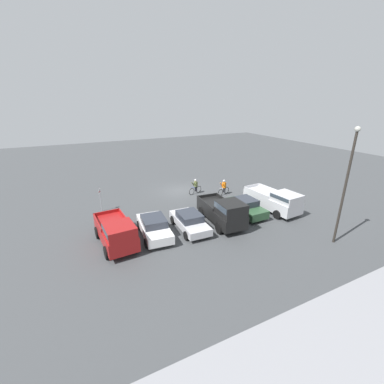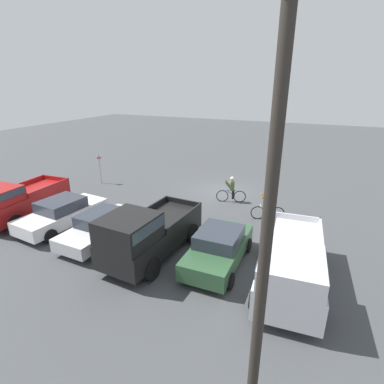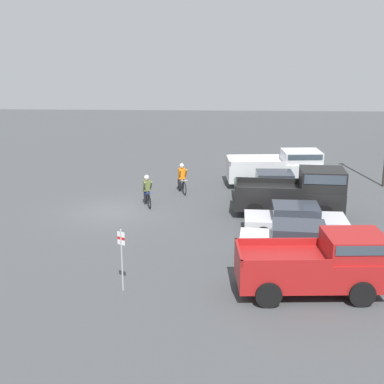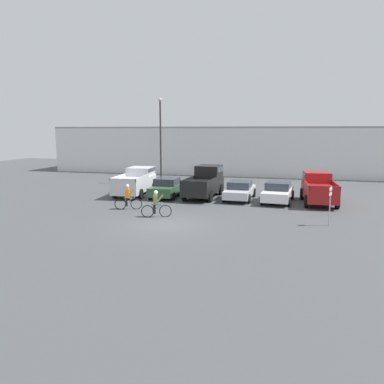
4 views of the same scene
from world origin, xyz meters
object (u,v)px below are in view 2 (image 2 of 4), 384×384
cyclist_0 (232,189)px  lamppost (263,271)px  sedan_0 (219,247)px  sedan_2 (62,213)px  pickup_truck_0 (291,264)px  fire_lane_sign (100,165)px  pickup_truck_2 (18,200)px  sedan_1 (103,226)px  cyclist_1 (269,205)px  pickup_truck_1 (146,233)px

cyclist_0 → lamppost: 14.56m
sedan_0 → sedan_2: 8.40m
cyclist_0 → pickup_truck_0: bearing=120.8°
fire_lane_sign → sedan_0: bearing=150.9°
sedan_2 → pickup_truck_2: (2.78, 0.32, 0.37)m
sedan_1 → cyclist_1: bearing=-140.9°
pickup_truck_2 → cyclist_0: (-9.66, -7.07, -0.30)m
sedan_1 → pickup_truck_2: 5.59m
pickup_truck_0 → fire_lane_sign: 15.72m
sedan_0 → cyclist_1: bearing=-101.6°
cyclist_0 → cyclist_1: cyclist_1 is taller
pickup_truck_2 → lamppost: (-13.99, 6.28, 3.56)m
fire_lane_sign → cyclist_0: bearing=-177.7°
pickup_truck_1 → sedan_2: bearing=-8.5°
sedan_0 → pickup_truck_2: size_ratio=0.86×
sedan_2 → fire_lane_sign: size_ratio=2.09×
sedan_0 → lamppost: (-2.82, 6.67, 3.93)m
pickup_truck_2 → lamppost: size_ratio=0.61×
pickup_truck_1 → cyclist_0: (-1.31, -7.59, -0.40)m
pickup_truck_0 → sedan_0: size_ratio=1.30×
cyclist_0 → fire_lane_sign: (9.79, 0.40, 0.54)m
sedan_0 → sedan_1: sedan_0 is taller
sedan_0 → cyclist_1: cyclist_1 is taller
cyclist_1 → lamppost: 12.45m
sedan_0 → sedan_2: (8.40, 0.07, 0.00)m
sedan_2 → cyclist_0: size_ratio=2.66×
cyclist_0 → fire_lane_sign: size_ratio=0.79×
cyclist_0 → pickup_truck_2: bearing=36.2°
pickup_truck_2 → pickup_truck_1: bearing=176.5°
sedan_1 → lamppost: 11.25m
cyclist_0 → lamppost: bearing=108.0°
sedan_0 → pickup_truck_2: pickup_truck_2 is taller
pickup_truck_0 → pickup_truck_1: size_ratio=1.04×
sedan_1 → pickup_truck_2: bearing=0.4°
pickup_truck_1 → lamppost: size_ratio=0.65×
pickup_truck_2 → lamppost: bearing=155.8°
sedan_0 → pickup_truck_2: (11.18, 0.39, 0.37)m
pickup_truck_0 → sedan_2: bearing=-2.7°
pickup_truck_1 → cyclist_1: size_ratio=3.07×
sedan_1 → sedan_0: bearing=-176.5°
sedan_1 → cyclist_0: (-4.08, -7.03, 0.11)m
pickup_truck_0 → lamppost: 7.05m
sedan_1 → pickup_truck_2: (5.58, 0.04, 0.40)m
pickup_truck_1 → sedan_1: (2.77, -0.56, -0.51)m
pickup_truck_1 → sedan_2: (5.57, -0.83, -0.47)m
sedan_2 → cyclist_1: 10.73m
pickup_truck_0 → sedan_2: size_ratio=1.19×
sedan_2 → pickup_truck_2: 2.82m
pickup_truck_2 → pickup_truck_0: bearing=179.2°
pickup_truck_1 → sedan_1: pickup_truck_1 is taller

